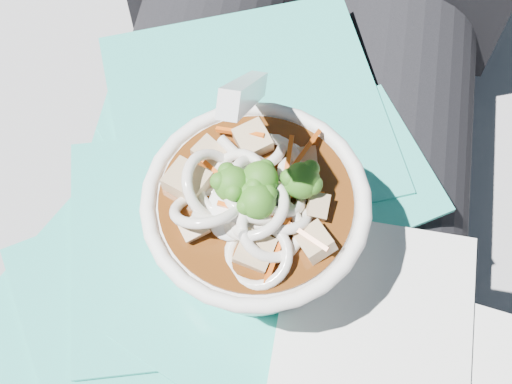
% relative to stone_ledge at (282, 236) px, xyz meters
% --- Properties ---
extents(stone_ledge, '(1.03, 0.56, 0.47)m').
position_rel_stone_ledge_xyz_m(stone_ledge, '(0.00, 0.00, 0.00)').
color(stone_ledge, gray).
rests_on(stone_ledge, ground).
extents(lap, '(0.31, 0.48, 0.15)m').
position_rel_stone_ledge_xyz_m(lap, '(0.00, -0.15, 0.31)').
color(lap, black).
rests_on(lap, stone_ledge).
extents(person_body, '(0.34, 0.94, 1.01)m').
position_rel_stone_ledge_xyz_m(person_body, '(-0.00, -0.06, 0.33)').
color(person_body, black).
rests_on(person_body, ground).
extents(plastic_bag, '(0.33, 0.40, 0.02)m').
position_rel_stone_ledge_xyz_m(plastic_bag, '(-0.04, -0.15, 0.39)').
color(plastic_bag, teal).
rests_on(plastic_bag, lap).
extents(napkins, '(0.16, 0.19, 0.01)m').
position_rel_stone_ledge_xyz_m(napkins, '(0.09, -0.24, 0.40)').
color(napkins, silver).
rests_on(napkins, plastic_bag).
extents(udon_bowl, '(0.13, 0.15, 0.18)m').
position_rel_stone_ledge_xyz_m(udon_bowl, '(-0.00, -0.17, 0.45)').
color(udon_bowl, white).
rests_on(udon_bowl, plastic_bag).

